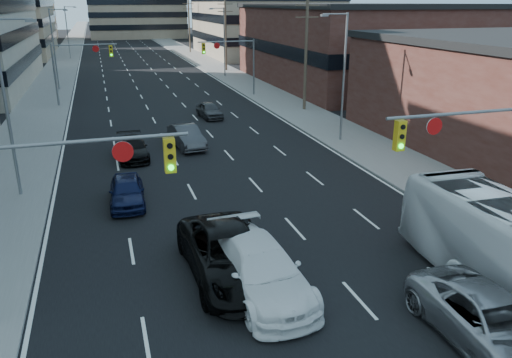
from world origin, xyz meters
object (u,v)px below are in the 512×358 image
object	(u,v)px
silver_suv	(493,323)
sedan_blue	(127,191)
black_pickup	(230,254)
white_van	(260,269)

from	to	relation	value
silver_suv	sedan_blue	xyz separation A→B (m)	(-9.53, 14.52, -0.09)
black_pickup	white_van	bearing A→B (deg)	-62.17
black_pickup	sedan_blue	world-z (taller)	black_pickup
white_van	silver_suv	bearing A→B (deg)	-44.63
silver_suv	sedan_blue	distance (m)	17.36
black_pickup	white_van	distance (m)	1.51
white_van	sedan_blue	bearing A→B (deg)	108.48
sedan_blue	silver_suv	bearing A→B (deg)	-54.21
black_pickup	silver_suv	distance (m)	8.84
silver_suv	black_pickup	bearing A→B (deg)	136.55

